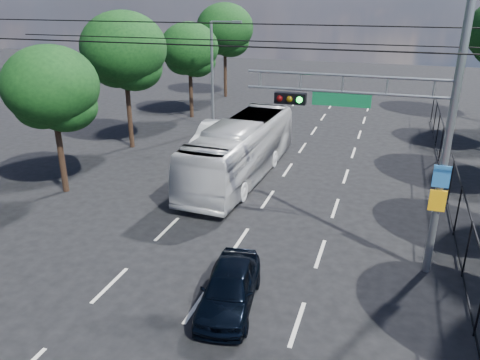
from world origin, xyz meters
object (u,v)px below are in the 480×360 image
at_px(white_bus, 241,150).
at_px(white_van, 214,136).
at_px(signal_mast, 408,113).
at_px(navy_hatchback, 229,287).

bearing_deg(white_bus, white_van, 128.71).
bearing_deg(white_bus, signal_mast, -38.24).
distance_m(signal_mast, white_van, 15.28).
bearing_deg(white_van, white_bus, -57.38).
height_order(signal_mast, white_bus, signal_mast).
height_order(signal_mast, navy_hatchback, signal_mast).
distance_m(signal_mast, white_bus, 10.31).
relative_size(white_bus, white_van, 2.25).
xyz_separation_m(navy_hatchback, white_van, (-5.97, 14.15, 0.13)).
bearing_deg(white_van, signal_mast, -48.85).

